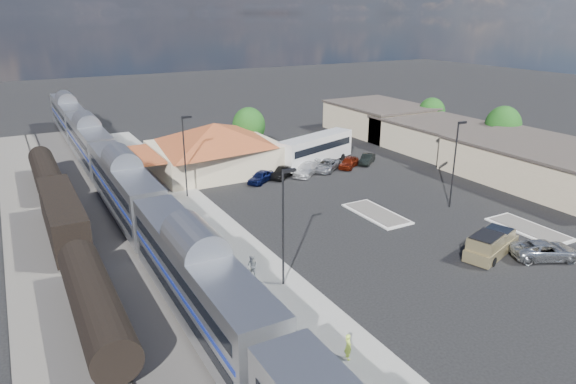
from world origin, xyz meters
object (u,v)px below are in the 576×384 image
pickup_truck (492,244)px  suv (545,250)px  station_depot (215,147)px  coach_bus (316,148)px

pickup_truck → suv: bearing=-147.9°
station_depot → coach_bus: bearing=-16.9°
suv → coach_bus: coach_bus is taller
pickup_truck → coach_bus: 30.02m
pickup_truck → coach_bus: size_ratio=0.51×
coach_bus → pickup_truck: bearing=158.6°
station_depot → pickup_truck: 35.69m
pickup_truck → suv: size_ratio=1.17×
station_depot → pickup_truck: bearing=-71.6°
suv → station_depot: bearing=48.3°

